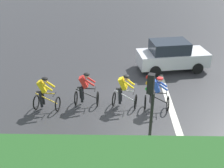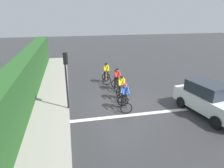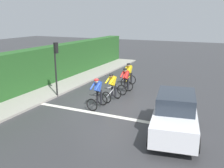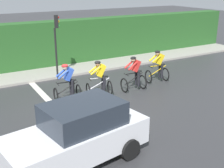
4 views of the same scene
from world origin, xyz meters
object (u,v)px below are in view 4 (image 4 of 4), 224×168
object	(u,v)px
cyclist_second	(135,74)
cyclist_lead	(158,67)
cyclist_mid	(100,79)
traffic_light_near_crossing	(56,37)
cyclist_fourth	(68,83)
car_white	(78,134)

from	to	relation	value
cyclist_second	cyclist_lead	bearing A→B (deg)	104.20
cyclist_mid	traffic_light_near_crossing	world-z (taller)	traffic_light_near_crossing
cyclist_fourth	cyclist_mid	bearing A→B (deg)	82.06
cyclist_mid	traffic_light_near_crossing	distance (m)	3.73
cyclist_mid	cyclist_fourth	distance (m)	1.46
cyclist_fourth	cyclist_lead	bearing A→B (deg)	91.23
cyclist_lead	car_white	xyz separation A→B (m)	(4.52, -6.44, 0.08)
cyclist_lead	cyclist_mid	xyz separation A→B (m)	(0.31, -3.53, 0.00)
cyclist_mid	traffic_light_near_crossing	xyz separation A→B (m)	(-3.37, -0.72, 1.43)
cyclist_lead	cyclist_fourth	xyz separation A→B (m)	(0.11, -4.98, 0.00)
cyclist_lead	cyclist_second	size ratio (longest dim) A/B	1.00
cyclist_mid	cyclist_fourth	size ratio (longest dim) A/B	1.00
cyclist_fourth	traffic_light_near_crossing	xyz separation A→B (m)	(-3.17, 0.72, 1.43)
cyclist_second	cyclist_fourth	xyz separation A→B (m)	(-0.34, -3.21, 0.00)
cyclist_second	traffic_light_near_crossing	size ratio (longest dim) A/B	0.50
cyclist_mid	car_white	bearing A→B (deg)	-34.62
cyclist_fourth	car_white	distance (m)	4.65
cyclist_fourth	cyclist_second	bearing A→B (deg)	83.96
cyclist_lead	cyclist_second	distance (m)	1.82
traffic_light_near_crossing	car_white	bearing A→B (deg)	-16.11
cyclist_mid	cyclist_lead	bearing A→B (deg)	94.98
cyclist_fourth	car_white	size ratio (longest dim) A/B	0.38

